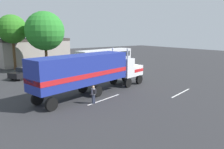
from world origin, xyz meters
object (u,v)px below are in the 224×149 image
object	(u,v)px
parked_bus	(105,57)
tree_right	(45,31)
parked_car	(26,72)
semi_truck	(90,70)
tree_left	(12,29)
person_bystander	(94,94)

from	to	relation	value
parked_bus	tree_right	xyz separation A→B (m)	(-8.90, 4.08, 4.44)
parked_car	tree_right	distance (m)	8.16
parked_bus	semi_truck	bearing A→B (deg)	-129.88
parked_bus	tree_right	world-z (taller)	tree_right
semi_truck	tree_left	size ratio (longest dim) A/B	1.56
semi_truck	tree_right	distance (m)	16.70
tree_left	person_bystander	bearing A→B (deg)	-86.58
semi_truck	parked_car	world-z (taller)	semi_truck
semi_truck	parked_bus	world-z (taller)	semi_truck
tree_right	tree_left	bearing A→B (deg)	130.08
person_bystander	tree_right	xyz separation A→B (m)	(2.50, 18.85, 5.61)
semi_truck	person_bystander	xyz separation A→B (m)	(-1.30, -2.68, -1.63)
person_bystander	tree_left	distance (m)	24.27
parked_bus	tree_left	xyz separation A→B (m)	(-12.80, 8.72, 4.73)
semi_truck	parked_bus	size ratio (longest dim) A/B	1.27
person_bystander	parked_car	distance (m)	15.13
person_bystander	parked_bus	xyz separation A→B (m)	(11.40, 14.78, 1.17)
semi_truck	parked_bus	xyz separation A→B (m)	(10.10, 12.09, -0.46)
parked_car	tree_left	world-z (taller)	tree_left
semi_truck	parked_car	xyz separation A→B (m)	(-3.19, 12.32, -1.72)
parked_bus	parked_car	world-z (taller)	parked_bus
parked_car	tree_left	bearing A→B (deg)	86.69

